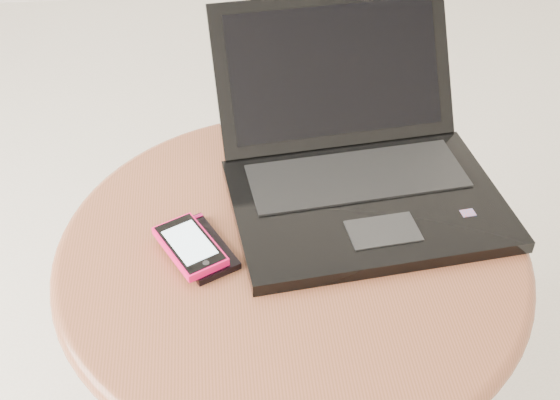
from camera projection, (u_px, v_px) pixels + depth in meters
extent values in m
cylinder|color=#51331A|center=(290.00, 359.00, 1.14)|extent=(0.10, 0.10, 0.46)
cylinder|color=brown|center=(292.00, 251.00, 0.98)|extent=(0.63, 0.63, 0.03)
torus|color=brown|center=(292.00, 251.00, 0.98)|extent=(0.66, 0.66, 0.03)
cube|color=black|center=(367.00, 204.00, 1.02)|extent=(0.41, 0.31, 0.02)
cube|color=black|center=(357.00, 176.00, 1.05)|extent=(0.33, 0.15, 0.00)
cube|color=black|center=(383.00, 231.00, 0.96)|extent=(0.10, 0.07, 0.00)
cube|color=red|center=(468.00, 213.00, 0.99)|extent=(0.02, 0.02, 0.00)
cube|color=black|center=(335.00, 71.00, 1.10)|extent=(0.39, 0.17, 0.20)
cube|color=black|center=(335.00, 71.00, 1.09)|extent=(0.34, 0.14, 0.17)
cube|color=black|center=(200.00, 248.00, 0.96)|extent=(0.11, 0.13, 0.01)
cube|color=#A21049|center=(183.00, 222.00, 0.99)|extent=(0.06, 0.03, 0.00)
cube|color=#F60C57|center=(190.00, 246.00, 0.94)|extent=(0.10, 0.13, 0.01)
cube|color=black|center=(189.00, 243.00, 0.94)|extent=(0.10, 0.12, 0.00)
cube|color=silver|center=(189.00, 242.00, 0.94)|extent=(0.08, 0.09, 0.00)
cylinder|color=black|center=(206.00, 263.00, 0.91)|extent=(0.01, 0.01, 0.00)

